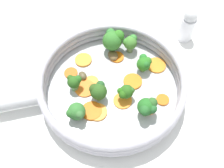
% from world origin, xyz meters
% --- Properties ---
extents(ground_plane, '(4.00, 4.00, 0.00)m').
position_xyz_m(ground_plane, '(0.00, 0.00, 0.00)').
color(ground_plane, white).
extents(skillet, '(0.31, 0.31, 0.02)m').
position_xyz_m(skillet, '(0.00, 0.00, 0.01)').
color(skillet, '#B2B5B7').
rests_on(skillet, ground_plane).
extents(skillet_rim_wall, '(0.32, 0.32, 0.05)m').
position_xyz_m(skillet_rim_wall, '(0.00, 0.00, 0.04)').
color(skillet_rim_wall, '#B0ADB9').
rests_on(skillet_rim_wall, skillet).
extents(skillet_handle, '(0.09, 0.18, 0.02)m').
position_xyz_m(skillet_handle, '(-0.09, -0.23, 0.03)').
color(skillet_handle, '#999B9E').
rests_on(skillet_handle, skillet).
extents(skillet_rivet_left, '(0.01, 0.01, 0.01)m').
position_xyz_m(skillet_rivet_left, '(-0.09, -0.12, 0.02)').
color(skillet_rivet_left, '#B2B4B7').
rests_on(skillet_rivet_left, skillet).
extents(skillet_rivet_right, '(0.01, 0.01, 0.01)m').
position_xyz_m(skillet_rivet_right, '(-0.01, -0.15, 0.02)').
color(skillet_rivet_right, '#ADB2B8').
rests_on(skillet_rivet_right, skillet).
extents(carrot_slice_0, '(0.05, 0.05, 0.00)m').
position_xyz_m(carrot_slice_0, '(0.08, 0.04, 0.02)').
color(carrot_slice_0, orange).
rests_on(carrot_slice_0, skillet).
extents(carrot_slice_1, '(0.04, 0.04, 0.00)m').
position_xyz_m(carrot_slice_1, '(0.09, 0.07, 0.02)').
color(carrot_slice_1, orange).
rests_on(carrot_slice_1, skillet).
extents(carrot_slice_2, '(0.05, 0.05, 0.00)m').
position_xyz_m(carrot_slice_2, '(0.04, -0.00, 0.02)').
color(carrot_slice_2, orange).
rests_on(carrot_slice_2, skillet).
extents(carrot_slice_3, '(0.06, 0.06, 0.00)m').
position_xyz_m(carrot_slice_3, '(0.01, 0.12, 0.02)').
color(carrot_slice_3, orange).
rests_on(carrot_slice_3, skillet).
extents(carrot_slice_4, '(0.06, 0.06, 0.00)m').
position_xyz_m(carrot_slice_4, '(0.04, -0.06, 0.02)').
color(carrot_slice_4, orange).
rests_on(carrot_slice_4, skillet).
extents(carrot_slice_5, '(0.04, 0.04, 0.00)m').
position_xyz_m(carrot_slice_5, '(-0.07, 0.06, 0.02)').
color(carrot_slice_5, orange).
rests_on(carrot_slice_5, skillet).
extents(carrot_slice_6, '(0.05, 0.05, 0.00)m').
position_xyz_m(carrot_slice_6, '(0.01, 0.05, 0.02)').
color(carrot_slice_6, orange).
rests_on(carrot_slice_6, skillet).
extents(carrot_slice_7, '(0.06, 0.06, 0.01)m').
position_xyz_m(carrot_slice_7, '(-0.10, -0.01, 0.02)').
color(carrot_slice_7, orange).
rests_on(carrot_slice_7, skillet).
extents(carrot_slice_8, '(0.06, 0.06, 0.01)m').
position_xyz_m(carrot_slice_8, '(0.03, -0.07, 0.02)').
color(carrot_slice_8, orange).
rests_on(carrot_slice_8, skillet).
extents(carrot_slice_9, '(0.05, 0.05, 0.00)m').
position_xyz_m(carrot_slice_9, '(-0.03, -0.05, 0.02)').
color(carrot_slice_9, orange).
rests_on(carrot_slice_9, skillet).
extents(carrot_slice_10, '(0.04, 0.04, 0.00)m').
position_xyz_m(carrot_slice_10, '(-0.04, -0.03, 0.02)').
color(carrot_slice_10, orange).
rests_on(carrot_slice_10, skillet).
extents(carrot_slice_11, '(0.04, 0.04, 0.00)m').
position_xyz_m(carrot_slice_11, '(-0.09, -0.06, 0.02)').
color(carrot_slice_11, '#E85C16').
rests_on(carrot_slice_11, skillet).
extents(broccoli_floret_0, '(0.03, 0.03, 0.04)m').
position_xyz_m(broccoli_floret_0, '(0.04, 0.01, 0.04)').
color(broccoli_floret_0, '#7FA565').
rests_on(broccoli_floret_0, skillet).
extents(broccoli_floret_1, '(0.04, 0.04, 0.05)m').
position_xyz_m(broccoli_floret_1, '(0.00, -0.04, 0.05)').
color(broccoli_floret_1, '#659743').
rests_on(broccoli_floret_1, skillet).
extents(broccoli_floret_2, '(0.04, 0.04, 0.04)m').
position_xyz_m(broccoli_floret_2, '(-0.00, 0.09, 0.04)').
color(broccoli_floret_2, '#6D904C').
rests_on(broccoli_floret_2, skillet).
extents(broccoli_floret_3, '(0.03, 0.03, 0.04)m').
position_xyz_m(broccoli_floret_3, '(-0.04, -0.07, 0.04)').
color(broccoli_floret_3, '#6E9D5C').
rests_on(broccoli_floret_3, skillet).
extents(broccoli_floret_4, '(0.04, 0.05, 0.05)m').
position_xyz_m(broccoli_floret_4, '(0.10, 0.02, 0.05)').
color(broccoli_floret_4, '#678C47').
rests_on(broccoli_floret_4, skillet).
extents(broccoli_floret_5, '(0.05, 0.05, 0.06)m').
position_xyz_m(broccoli_floret_5, '(-0.09, 0.06, 0.05)').
color(broccoli_floret_5, '#6FA15D').
rests_on(broccoli_floret_5, skillet).
extents(broccoli_floret_6, '(0.03, 0.04, 0.05)m').
position_xyz_m(broccoli_floret_6, '(-0.07, 0.10, 0.05)').
color(broccoli_floret_6, '#6F8855').
rests_on(broccoli_floret_6, skillet).
extents(broccoli_floret_7, '(0.04, 0.04, 0.04)m').
position_xyz_m(broccoli_floret_7, '(0.02, -0.10, 0.04)').
color(broccoli_floret_7, '#6F9551').
rests_on(broccoli_floret_7, skillet).
extents(mushroom_piece_0, '(0.04, 0.03, 0.01)m').
position_xyz_m(mushroom_piece_0, '(-0.07, 0.05, 0.02)').
color(mushroom_piece_0, brown).
rests_on(mushroom_piece_0, skillet).
extents(mushroom_piece_1, '(0.03, 0.02, 0.01)m').
position_xyz_m(mushroom_piece_1, '(-0.06, -0.04, 0.02)').
color(mushroom_piece_1, brown).
rests_on(mushroom_piece_1, skillet).
extents(salt_shaker, '(0.04, 0.04, 0.09)m').
position_xyz_m(salt_shaker, '(-0.03, 0.25, 0.05)').
color(salt_shaker, white).
rests_on(salt_shaker, ground_plane).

